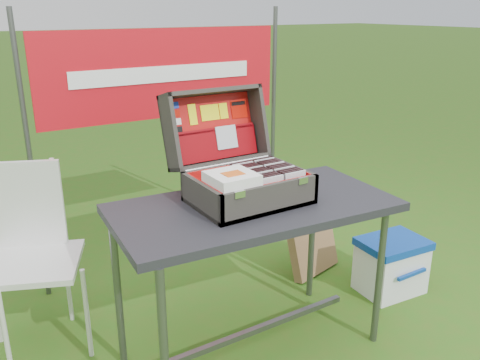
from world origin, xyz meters
TOP-DOWN VIEW (x-y plane):
  - ground at (0.00, 0.00)m, footprint 80.00×80.00m
  - table at (-0.08, -0.04)m, footprint 1.37×0.77m
  - table_top at (-0.08, -0.04)m, footprint 1.37×0.77m
  - table_leg_fl at (-0.68, -0.31)m, footprint 0.04×0.04m
  - table_leg_fr at (0.52, -0.31)m, footprint 0.04×0.04m
  - table_leg_bl at (-0.68, 0.23)m, footprint 0.04×0.04m
  - table_leg_br at (0.52, 0.23)m, footprint 0.04×0.04m
  - table_brace at (-0.08, -0.04)m, footprint 1.17×0.03m
  - suitcase at (-0.09, 0.05)m, footprint 0.52×0.53m
  - suitcase_base_bottom at (-0.09, -0.01)m, footprint 0.52×0.37m
  - suitcase_base_wall_front at (-0.09, -0.19)m, footprint 0.52×0.02m
  - suitcase_base_wall_back at (-0.09, 0.17)m, footprint 0.52×0.02m
  - suitcase_base_wall_left at (-0.34, -0.01)m, footprint 0.02×0.37m
  - suitcase_base_wall_right at (0.17, -0.01)m, footprint 0.02×0.37m
  - suitcase_liner_floor at (-0.09, -0.01)m, footprint 0.48×0.33m
  - suitcase_latch_left at (-0.26, -0.20)m, footprint 0.05×0.01m
  - suitcase_latch_right at (0.08, -0.20)m, footprint 0.05×0.01m
  - suitcase_hinge at (-0.09, 0.18)m, footprint 0.47×0.02m
  - suitcase_lid_back at (-0.09, 0.35)m, footprint 0.52×0.12m
  - suitcase_lid_rim_far at (-0.09, 0.34)m, footprint 0.52×0.14m
  - suitcase_lid_rim_near at (-0.09, 0.25)m, footprint 0.52×0.14m
  - suitcase_lid_rim_left at (-0.34, 0.29)m, footprint 0.02×0.24m
  - suitcase_lid_rim_right at (0.17, 0.29)m, footprint 0.02×0.24m
  - suitcase_lid_liner at (-0.09, 0.34)m, footprint 0.48×0.09m
  - suitcase_liner_wall_front at (-0.09, -0.18)m, footprint 0.48×0.01m
  - suitcase_liner_wall_back at (-0.09, 0.15)m, footprint 0.48×0.01m
  - suitcase_liner_wall_left at (-0.33, -0.01)m, footprint 0.01×0.33m
  - suitcase_liner_wall_right at (0.15, -0.01)m, footprint 0.01×0.33m
  - suitcase_lid_pocket at (-0.09, 0.30)m, footprint 0.46×0.07m
  - suitcase_pocket_edge at (-0.09, 0.31)m, footprint 0.45×0.02m
  - suitcase_pocket_cd at (-0.03, 0.29)m, footprint 0.12×0.04m
  - lid_sticker_cc_a at (-0.28, 0.37)m, footprint 0.05×0.01m
  - lid_sticker_cc_b at (-0.28, 0.36)m, footprint 0.05×0.01m
  - lid_sticker_cc_c at (-0.28, 0.35)m, footprint 0.05×0.01m
  - lid_sticker_cc_d at (-0.28, 0.34)m, footprint 0.05×0.01m
  - lid_card_neon_tall at (-0.19, 0.35)m, footprint 0.04×0.03m
  - lid_card_neon_main at (-0.09, 0.35)m, footprint 0.10×0.02m
  - lid_card_neon_small at (-0.01, 0.35)m, footprint 0.05×0.02m
  - lid_sticker_band at (0.09, 0.35)m, footprint 0.09×0.03m
  - lid_sticker_band_bar at (0.09, 0.36)m, footprint 0.08×0.01m
  - cd_left_0 at (-0.05, -0.15)m, footprint 0.12×0.01m
  - cd_left_1 at (-0.05, -0.13)m, footprint 0.12×0.01m
  - cd_left_2 at (-0.05, -0.11)m, footprint 0.12×0.01m
  - cd_left_3 at (-0.05, -0.09)m, footprint 0.12×0.01m
  - cd_left_4 at (-0.05, -0.07)m, footprint 0.12×0.01m
  - cd_left_5 at (-0.05, -0.05)m, footprint 0.12×0.01m
  - cd_left_6 at (-0.05, -0.03)m, footprint 0.12×0.01m
  - cd_left_7 at (-0.05, -0.01)m, footprint 0.12×0.01m
  - cd_left_8 at (-0.05, 0.01)m, footprint 0.12×0.01m
  - cd_left_9 at (-0.05, 0.03)m, footprint 0.12×0.01m
  - cd_left_10 at (-0.05, 0.05)m, footprint 0.12×0.01m
  - cd_left_11 at (-0.05, 0.07)m, footprint 0.12×0.01m
  - cd_left_12 at (-0.05, 0.09)m, footprint 0.12×0.01m
  - cd_left_13 at (-0.05, 0.11)m, footprint 0.12×0.01m
  - cd_right_0 at (0.07, -0.15)m, footprint 0.12×0.01m
  - cd_right_1 at (0.07, -0.13)m, footprint 0.12×0.01m
  - cd_right_2 at (0.07, -0.11)m, footprint 0.12×0.01m
  - cd_right_3 at (0.07, -0.09)m, footprint 0.12×0.01m
  - cd_right_4 at (0.07, -0.07)m, footprint 0.12×0.01m
  - cd_right_5 at (0.07, -0.05)m, footprint 0.12×0.01m
  - cd_right_6 at (0.07, -0.03)m, footprint 0.12×0.01m
  - cd_right_7 at (0.07, -0.01)m, footprint 0.12×0.01m
  - cd_right_8 at (0.07, 0.01)m, footprint 0.12×0.01m
  - cd_right_9 at (0.07, 0.03)m, footprint 0.12×0.01m
  - cd_right_10 at (0.07, 0.05)m, footprint 0.12×0.01m
  - cd_right_11 at (0.07, 0.07)m, footprint 0.12×0.01m
  - cd_right_12 at (0.07, 0.09)m, footprint 0.12×0.01m
  - cd_right_13 at (0.07, 0.11)m, footprint 0.12×0.01m
  - songbook_0 at (-0.22, -0.08)m, footprint 0.20×0.20m
  - songbook_1 at (-0.22, -0.08)m, footprint 0.20×0.20m
  - songbook_2 at (-0.22, -0.08)m, footprint 0.20×0.20m
  - songbook_3 at (-0.22, -0.08)m, footprint 0.20×0.20m
  - songbook_4 at (-0.22, -0.08)m, footprint 0.20×0.20m
  - songbook_5 at (-0.22, -0.08)m, footprint 0.20×0.20m
  - songbook_6 at (-0.22, -0.08)m, footprint 0.20×0.20m
  - songbook_7 at (-0.22, -0.08)m, footprint 0.20×0.20m
  - songbook_8 at (-0.22, -0.08)m, footprint 0.20×0.20m
  - songbook_graphic at (-0.22, -0.09)m, footprint 0.09×0.07m
  - cooler at (0.98, -0.00)m, footprint 0.42×0.33m
  - cooler_body at (0.98, -0.00)m, footprint 0.40×0.31m
  - cooler_lid at (0.98, -0.00)m, footprint 0.42×0.33m
  - cooler_handle at (0.98, -0.16)m, footprint 0.24×0.02m
  - chair at (-0.99, 0.55)m, footprint 0.59×0.62m
  - chair_seat at (-0.99, 0.55)m, footprint 0.58×0.58m
  - chair_backrest at (-0.99, 0.76)m, footprint 0.42×0.20m
  - chair_leg_fl at (-1.17, 0.37)m, footprint 0.02×0.02m
  - chair_leg_fr at (-0.80, 0.37)m, footprint 0.02×0.02m
  - chair_leg_br at (-0.80, 0.74)m, footprint 0.02×0.02m
  - chair_upright_right at (-0.80, 0.76)m, footprint 0.02×0.02m
  - cardboard_box at (0.72, 0.46)m, footprint 0.43×0.26m
  - banner_post_left at (-0.85, 1.10)m, footprint 0.03×0.03m
  - banner_post_right at (0.85, 1.10)m, footprint 0.03×0.03m
  - banner at (0.00, 1.09)m, footprint 1.60×0.02m
  - banner_text at (0.00, 1.08)m, footprint 1.20×0.00m

SIDE VIEW (x-z plane):
  - ground at x=0.00m, z-range 0.00..0.00m
  - table_brace at x=-0.08m, z-range 0.10..0.14m
  - cooler_body at x=0.98m, z-range 0.00..0.30m
  - cooler at x=0.98m, z-range 0.00..0.35m
  - cooler_handle at x=0.98m, z-range 0.18..0.20m
  - cardboard_box at x=0.72m, z-range 0.00..0.43m
  - chair_leg_fl at x=-1.17m, z-range 0.00..0.49m
  - chair_leg_fr at x=-0.80m, z-range 0.00..0.49m
  - chair_leg_br at x=-0.80m, z-range 0.00..0.49m
  - cooler_lid at x=0.98m, z-range 0.30..0.35m
  - table_leg_fl at x=-0.68m, z-range 0.00..0.78m
  - table_leg_fr at x=0.52m, z-range 0.00..0.78m
  - table_leg_bl at x=-0.68m, z-range 0.00..0.78m
  - table_leg_br at x=0.52m, z-range 0.00..0.78m
  - table at x=-0.08m, z-range 0.00..0.82m
  - chair at x=-0.99m, z-range 0.00..0.97m
  - chair_seat at x=-0.99m, z-range 0.48..0.51m
  - chair_upright_right at x=-0.80m, z-range 0.49..0.96m
  - chair_backrest at x=-0.99m, z-range 0.51..0.97m
  - table_top at x=-0.08m, z-range 0.78..0.82m
  - suitcase_base_bottom at x=-0.09m, z-range 0.82..0.84m
  - suitcase_liner_floor at x=-0.09m, z-range 0.84..0.85m
  - banner_post_left at x=-0.85m, z-range 0.00..1.70m
  - banner_post_right at x=0.85m, z-range 0.00..1.70m
  - suitcase_base_wall_front at x=-0.09m, z-range 0.82..0.96m
  - suitcase_base_wall_back at x=-0.09m, z-range 0.82..0.96m
  - suitcase_base_wall_left at x=-0.34m, z-range 0.82..0.96m
  - suitcase_base_wall_right at x=0.17m, z-range 0.82..0.96m
  - suitcase_liner_wall_front at x=-0.09m, z-range 0.84..0.96m
  - suitcase_liner_wall_back at x=-0.09m, z-range 0.84..0.96m
  - suitcase_liner_wall_left at x=-0.33m, z-range 0.84..0.96m
  - suitcase_liner_wall_right at x=0.15m, z-range 0.84..0.96m
  - cd_left_0 at x=-0.05m, z-range 0.85..0.98m
  - cd_left_1 at x=-0.05m, z-range 0.85..0.98m
  - cd_left_2 at x=-0.05m, z-range 0.85..0.98m
  - cd_left_3 at x=-0.05m, z-range 0.85..0.98m
  - cd_left_4 at x=-0.05m, z-range 0.85..0.98m
  - cd_left_5 at x=-0.05m, z-range 0.85..0.98m
  - cd_left_6 at x=-0.05m, z-range 0.85..0.98m
  - cd_left_7 at x=-0.05m, z-range 0.85..0.98m
  - cd_left_8 at x=-0.05m, z-range 0.85..0.98m
  - cd_left_9 at x=-0.05m, z-range 0.85..0.98m
  - cd_left_10 at x=-0.05m, z-range 0.85..0.98m
  - cd_left_11 at x=-0.05m, z-range 0.85..0.98m
  - cd_left_12 at x=-0.05m, z-range 0.85..0.98m
  - cd_left_13 at x=-0.05m, z-range 0.85..0.98m
  - cd_right_0 at x=0.07m, z-range 0.85..0.98m
  - cd_right_1 at x=0.07m, z-range 0.85..0.98m
  - cd_right_2 at x=0.07m, z-range 0.85..0.98m
  - cd_right_3 at x=0.07m, z-range 0.85..0.98m
  - cd_right_4 at x=0.07m, z-range 0.85..0.98m
  - cd_right_5 at x=0.07m, z-range 0.85..0.98m
  - cd_right_6 at x=0.07m, z-range 0.85..0.98m
  - cd_right_7 at x=0.07m, z-range 0.85..0.98m
  - cd_right_8 at x=0.07m, z-range 0.85..0.98m
  - cd_right_9 at x=0.07m, z-range 0.85..0.98m
  - cd_right_10 at x=0.07m, z-range 0.85..0.98m
  - cd_right_11 at x=0.07m, z-range 0.85..0.98m
  - cd_right_12 at x=0.07m, z-range 0.85..0.98m
  - cd_right_13 at x=0.07m, z-range 0.85..0.98m
  - suitcase_latch_left at x=-0.26m, z-range 0.94..0.97m
  - suitcase_latch_right at x=0.08m, z-range 0.94..0.97m
  - suitcase_lid_rim_near at x=-0.09m, z-range 0.93..0.98m
  - suitcase_hinge at x=-0.09m, z-range 0.96..0.97m
  - songbook_0 at x=-0.22m, z-range 0.96..0.97m
  - songbook_1 at x=-0.22m, z-range 0.97..0.97m
  - songbook_2 at x=-0.22m, z-range 0.97..0.98m
  - songbook_3 at x=-0.22m, z-range 0.98..0.98m
  - songbook_4 at x=-0.22m, z-range 0.98..0.99m
  - songbook_5 at x=-0.22m, z-range 0.99..0.99m
  - songbook_6 at x=-0.22m, z-range 0.99..1.00m
  - songbook_7 at x=-0.22m, z-range 1.00..1.00m
  - songbook_8 at x=-0.22m, z-range 1.00..1.01m
  - songbook_graphic at x=-0.22m, z-range 1.01..1.01m
  - suitcase_lid_pocket at x=-0.09m, z-range 0.96..1.11m
  - suitcase at x=-0.09m, z-range 0.82..1.31m
  - suitcase_pocket_cd at x=-0.03m, z-range 1.01..1.12m
  - suitcase_pocket_edge at x=-0.09m, z-range 1.10..1.12m
  - suitcase_lid_back at x=-0.09m, z-range 0.93..1.29m
  - suitcase_lid_liner at x=-0.09m, z-range 0.95..1.27m
  - suitcase_lid_rim_left at x=-0.34m, z-range 0.93..1.33m
  - suitcase_lid_rim_right at x=0.17m, z-range 0.93..1.33m
  - lid_sticker_cc_d at x=-0.28m, z-range 1.11..1.14m
  - lid_sticker_cc_c at x=-0.28m, z-range 1.15..1.18m
  - lid_card_neon_tall at x=-0.19m, z-range 1.14..1.24m
  - lid_card_neon_main at x=-0.09m, z-range 1.15..1.23m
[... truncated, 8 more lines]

